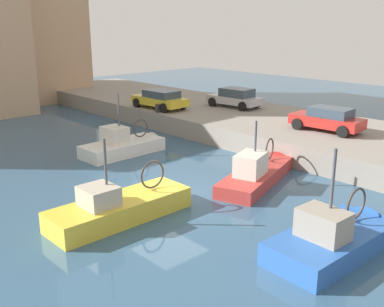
# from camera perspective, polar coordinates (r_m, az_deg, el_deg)

# --- Properties ---
(water_surface) EXTENTS (80.00, 80.00, 0.00)m
(water_surface) POSITION_cam_1_polar(r_m,az_deg,el_deg) (19.17, -2.96, -5.42)
(water_surface) COLOR #335675
(water_surface) RESTS_ON ground
(quay_wall) EXTENTS (9.00, 56.00, 1.20)m
(quay_wall) POSITION_cam_1_polar(r_m,az_deg,el_deg) (27.42, 15.82, 1.99)
(quay_wall) COLOR gray
(quay_wall) RESTS_ON ground
(fishing_boat_red) EXTENTS (6.75, 3.62, 3.71)m
(fishing_boat_red) POSITION_cam_1_polar(r_m,az_deg,el_deg) (21.25, 8.50, -2.95)
(fishing_boat_red) COLOR #BC3833
(fishing_boat_red) RESTS_ON ground
(fishing_boat_yellow) EXTENTS (6.32, 2.06, 4.01)m
(fishing_boat_yellow) POSITION_cam_1_polar(r_m,az_deg,el_deg) (17.37, -8.11, -7.60)
(fishing_boat_yellow) COLOR gold
(fishing_boat_yellow) RESTS_ON ground
(fishing_boat_white) EXTENTS (5.48, 2.21, 4.29)m
(fishing_boat_white) POSITION_cam_1_polar(r_m,az_deg,el_deg) (25.62, -8.07, 0.37)
(fishing_boat_white) COLOR white
(fishing_boat_white) RESTS_ON ground
(fishing_boat_blue) EXTENTS (5.52, 2.48, 4.46)m
(fishing_boat_blue) POSITION_cam_1_polar(r_m,az_deg,el_deg) (15.63, 17.94, -11.05)
(fishing_boat_blue) COLOR #2D60B7
(fishing_boat_blue) RESTS_ON ground
(parked_car_red) EXTENTS (2.07, 4.08, 1.35)m
(parked_car_red) POSITION_cam_1_polar(r_m,az_deg,el_deg) (26.28, 16.78, 4.21)
(parked_car_red) COLOR red
(parked_car_red) RESTS_ON quay_wall
(parked_car_yellow) EXTENTS (2.15, 4.38, 1.30)m
(parked_car_yellow) POSITION_cam_1_polar(r_m,az_deg,el_deg) (32.08, -4.07, 6.92)
(parked_car_yellow) COLOR gold
(parked_car_yellow) RESTS_ON quay_wall
(parked_car_silver) EXTENTS (2.19, 4.09, 1.36)m
(parked_car_silver) POSITION_cam_1_polar(r_m,az_deg,el_deg) (32.61, 5.48, 7.07)
(parked_car_silver) COLOR #B7B7BC
(parked_car_silver) RESTS_ON quay_wall
(mooring_bollard_north) EXTENTS (0.28, 0.28, 0.55)m
(mooring_bollard_north) POSITION_cam_1_polar(r_m,az_deg,el_deg) (30.73, -4.42, 5.73)
(mooring_bollard_north) COLOR #2D2D33
(mooring_bollard_north) RESTS_ON quay_wall
(waterfront_building_central) EXTENTS (10.08, 7.19, 16.69)m
(waterfront_building_central) POSITION_cam_1_polar(r_m,az_deg,el_deg) (44.71, -20.87, 16.94)
(waterfront_building_central) COLOR tan
(waterfront_building_central) RESTS_ON ground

